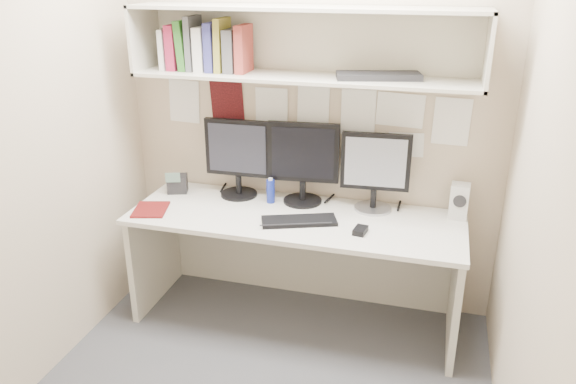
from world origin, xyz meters
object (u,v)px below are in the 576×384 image
(monitor_center, at_px, (303,160))
(monitor_right, at_px, (375,169))
(speaker, at_px, (459,201))
(maroon_notebook, at_px, (151,210))
(desk, at_px, (295,268))
(keyboard, at_px, (299,221))
(desk_phone, at_px, (177,183))
(monitor_left, at_px, (238,155))

(monitor_center, distance_m, monitor_right, 0.45)
(speaker, height_order, maroon_notebook, speaker)
(desk, relative_size, maroon_notebook, 8.40)
(keyboard, bearing_deg, desk_phone, 143.25)
(monitor_left, distance_m, keyboard, 0.64)
(maroon_notebook, bearing_deg, monitor_center, 9.16)
(desk, relative_size, keyboard, 4.60)
(monitor_center, relative_size, keyboard, 1.18)
(maroon_notebook, distance_m, desk_phone, 0.33)
(monitor_right, bearing_deg, monitor_left, 176.09)
(monitor_right, relative_size, keyboard, 1.11)
(desk, bearing_deg, monitor_right, 26.64)
(keyboard, height_order, desk_phone, desk_phone)
(keyboard, relative_size, speaker, 2.05)
(maroon_notebook, height_order, desk_phone, desk_phone)
(keyboard, bearing_deg, maroon_notebook, 163.64)
(monitor_left, bearing_deg, desk, -27.61)
(speaker, xyz_separation_m, desk_phone, (-1.79, -0.06, -0.05))
(monitor_left, distance_m, maroon_notebook, 0.64)
(monitor_left, bearing_deg, speaker, -0.90)
(monitor_right, xyz_separation_m, keyboard, (-0.39, -0.32, -0.25))
(speaker, relative_size, maroon_notebook, 0.89)
(speaker, relative_size, desk_phone, 1.38)
(keyboard, distance_m, speaker, 0.95)
(monitor_left, relative_size, speaker, 2.37)
(desk, relative_size, desk_phone, 12.96)
(desk, xyz_separation_m, desk_phone, (-0.85, 0.16, 0.42))
(desk, distance_m, speaker, 1.07)
(monitor_right, bearing_deg, maroon_notebook, -167.35)
(monitor_center, bearing_deg, monitor_left, 174.40)
(desk, height_order, monitor_left, monitor_left)
(speaker, bearing_deg, desk_phone, -173.85)
(maroon_notebook, bearing_deg, desk_phone, 70.68)
(desk, xyz_separation_m, monitor_center, (-0.01, 0.22, 0.64))
(monitor_center, bearing_deg, desk, -93.22)
(monitor_center, relative_size, desk_phone, 3.34)
(keyboard, bearing_deg, monitor_right, 18.22)
(monitor_right, height_order, maroon_notebook, monitor_right)
(monitor_right, height_order, desk_phone, monitor_right)
(maroon_notebook, bearing_deg, desk, -4.04)
(monitor_right, relative_size, maroon_notebook, 2.03)
(keyboard, height_order, speaker, speaker)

